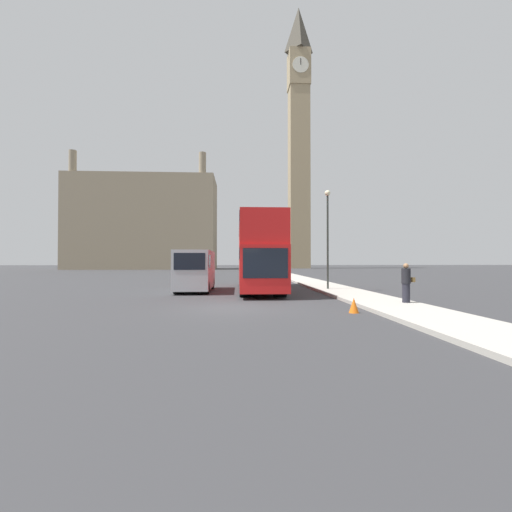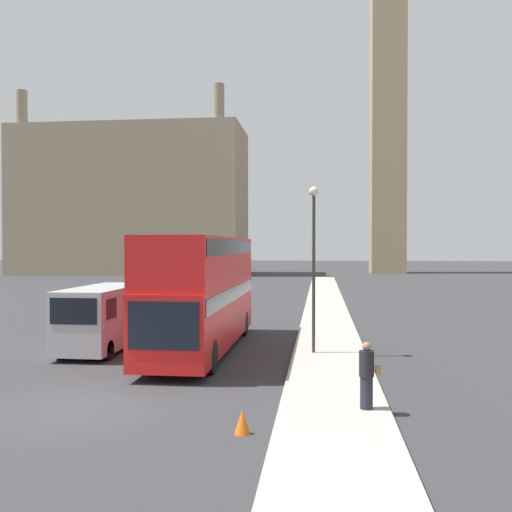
% 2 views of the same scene
% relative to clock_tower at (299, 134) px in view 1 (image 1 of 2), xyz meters
% --- Properties ---
extents(ground_plane, '(300.00, 300.00, 0.00)m').
position_rel_clock_tower_xyz_m(ground_plane, '(-16.32, -76.12, -35.99)').
color(ground_plane, '#333335').
extents(sidewalk_strip, '(2.74, 120.00, 0.15)m').
position_rel_clock_tower_xyz_m(sidewalk_strip, '(-9.95, -76.12, -35.91)').
color(sidewalk_strip, '#ADA89E').
rests_on(sidewalk_strip, ground_plane).
extents(clock_tower, '(5.61, 5.78, 70.15)m').
position_rel_clock_tower_xyz_m(clock_tower, '(0.00, 0.00, 0.00)').
color(clock_tower, tan).
rests_on(clock_tower, ground_plane).
extents(building_block_distant, '(33.46, 13.40, 26.32)m').
position_rel_clock_tower_xyz_m(building_block_distant, '(-38.45, -7.40, -25.17)').
color(building_block_distant, gray).
rests_on(building_block_distant, ground_plane).
extents(red_double_decker_bus, '(2.49, 11.50, 4.49)m').
position_rel_clock_tower_xyz_m(red_double_decker_bus, '(-14.91, -68.11, -33.48)').
color(red_double_decker_bus, red).
rests_on(red_double_decker_bus, ground_plane).
extents(white_van, '(2.05, 5.61, 2.53)m').
position_rel_clock_tower_xyz_m(white_van, '(-18.87, -68.53, -34.63)').
color(white_van, '#B2B7BC').
rests_on(white_van, ground_plane).
extents(pedestrian, '(0.53, 0.37, 1.65)m').
position_rel_clock_tower_xyz_m(pedestrian, '(-9.15, -76.08, -35.02)').
color(pedestrian, '#23232D').
rests_on(pedestrian, sidewalk_strip).
extents(street_lamp, '(0.36, 0.36, 6.23)m').
position_rel_clock_tower_xyz_m(street_lamp, '(-10.55, -68.76, -31.79)').
color(street_lamp, '#2D332D').
rests_on(street_lamp, sidewalk_strip).
extents(traffic_cone, '(0.36, 0.36, 0.55)m').
position_rel_clock_tower_xyz_m(traffic_cone, '(-12.00, -77.83, -35.71)').
color(traffic_cone, orange).
rests_on(traffic_cone, ground_plane).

